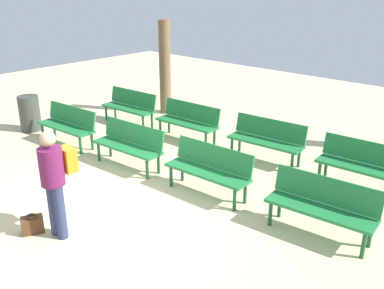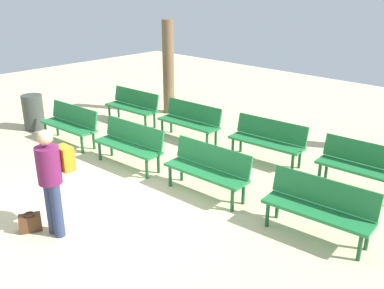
{
  "view_description": "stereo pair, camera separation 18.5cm",
  "coord_description": "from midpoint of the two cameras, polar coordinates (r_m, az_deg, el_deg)",
  "views": [
    {
      "loc": [
        5.25,
        -3.59,
        3.57
      ],
      "look_at": [
        0.0,
        2.17,
        0.55
      ],
      "focal_mm": 39.89,
      "sensor_mm": 36.0,
      "label": 1
    },
    {
      "loc": [
        5.38,
        -3.47,
        3.57
      ],
      "look_at": [
        0.0,
        2.17,
        0.55
      ],
      "focal_mm": 39.89,
      "sensor_mm": 36.0,
      "label": 2
    }
  ],
  "objects": [
    {
      "name": "bench_r1_c3",
      "position": [
        8.2,
        21.38,
        -2.32
      ],
      "size": [
        1.63,
        0.58,
        0.87
      ],
      "rotation": [
        0.0,
        0.0,
        0.06
      ],
      "color": "#1E7238",
      "rests_on": "ground_plane"
    },
    {
      "name": "bench_r0_c3",
      "position": [
        6.56,
        16.25,
        -7.63
      ],
      "size": [
        1.64,
        0.63,
        0.87
      ],
      "rotation": [
        0.0,
        0.0,
        0.1
      ],
      "color": "#1E7238",
      "rests_on": "ground_plane"
    },
    {
      "name": "handbag",
      "position": [
        6.97,
        -21.27,
        -9.95
      ],
      "size": [
        0.3,
        0.37,
        0.29
      ],
      "color": "#4C2D19",
      "rests_on": "ground_plane"
    },
    {
      "name": "tree_1",
      "position": [
        12.05,
        -4.09,
        10.22
      ],
      "size": [
        0.32,
        0.32,
        2.58
      ],
      "color": "brown",
      "rests_on": "ground_plane"
    },
    {
      "name": "trash_bin",
      "position": [
        11.5,
        -21.31,
        3.91
      ],
      "size": [
        0.51,
        0.51,
        0.88
      ],
      "primitive_type": "cylinder",
      "color": "#383D38",
      "rests_on": "ground_plane"
    },
    {
      "name": "bench_r1_c1",
      "position": [
        10.02,
        -1.0,
        3.35
      ],
      "size": [
        1.62,
        0.56,
        0.87
      ],
      "rotation": [
        0.0,
        0.0,
        0.05
      ],
      "color": "#1E7238",
      "rests_on": "ground_plane"
    },
    {
      "name": "bench_r1_c0",
      "position": [
        11.33,
        -8.75,
        5.22
      ],
      "size": [
        1.63,
        0.58,
        0.87
      ],
      "rotation": [
        0.0,
        0.0,
        0.06
      ],
      "color": "#1E7238",
      "rests_on": "ground_plane"
    },
    {
      "name": "bench_r1_c2",
      "position": [
        8.97,
        9.41,
        0.9
      ],
      "size": [
        1.64,
        0.62,
        0.87
      ],
      "rotation": [
        0.0,
        0.0,
        0.09
      ],
      "color": "#1E7238",
      "rests_on": "ground_plane"
    },
    {
      "name": "bench_r0_c2",
      "position": [
        7.48,
        1.65,
        -3.05
      ],
      "size": [
        1.62,
        0.57,
        0.87
      ],
      "rotation": [
        0.0,
        0.0,
        0.05
      ],
      "color": "#1E7238",
      "rests_on": "ground_plane"
    },
    {
      "name": "bench_r0_c1",
      "position": [
        8.69,
        -8.94,
        0.23
      ],
      "size": [
        1.63,
        0.59,
        0.87
      ],
      "rotation": [
        0.0,
        0.0,
        0.07
      ],
      "color": "#1E7238",
      "rests_on": "ground_plane"
    },
    {
      "name": "bench_r0_c0",
      "position": [
        10.19,
        -16.73,
        2.73
      ],
      "size": [
        1.63,
        0.6,
        0.87
      ],
      "rotation": [
        0.0,
        0.0,
        0.07
      ],
      "color": "#1E7238",
      "rests_on": "ground_plane"
    },
    {
      "name": "ground_plane",
      "position": [
        7.31,
        -12.43,
        -8.6
      ],
      "size": [
        24.0,
        24.0,
        0.0
      ],
      "primitive_type": "plane",
      "color": "beige"
    },
    {
      "name": "visitor_with_backpack",
      "position": [
        6.41,
        -18.63,
        -4.25
      ],
      "size": [
        0.34,
        0.52,
        1.65
      ],
      "rotation": [
        0.0,
        0.0,
        3.15
      ],
      "color": "navy",
      "rests_on": "ground_plane"
    }
  ]
}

